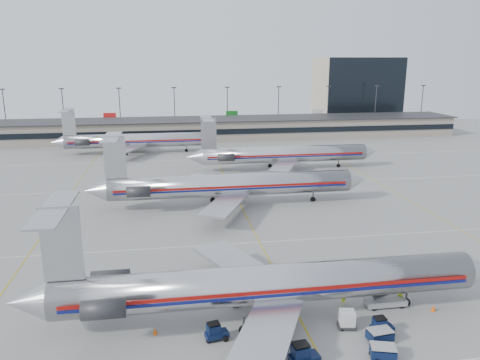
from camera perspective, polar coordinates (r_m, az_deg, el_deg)
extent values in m
plane|color=gray|center=(55.43, 4.49, -11.42)|extent=(260.00, 260.00, 0.00)
cube|color=silver|center=(64.35, 2.42, -7.59)|extent=(160.00, 0.15, 0.02)
cube|color=gray|center=(148.45, -4.30, 6.22)|extent=(160.00, 16.00, 6.00)
cube|color=black|center=(140.43, -4.02, 5.84)|extent=(160.00, 0.20, 1.60)
cube|color=#2D2D30|center=(148.04, -4.32, 7.41)|extent=(162.00, 17.00, 0.30)
cylinder|color=#38383D|center=(169.19, -26.72, 7.28)|extent=(0.30, 0.30, 15.00)
cube|color=#2D2D30|center=(168.61, -27.02, 9.84)|extent=(1.60, 0.40, 0.35)
cylinder|color=#38383D|center=(164.65, -20.71, 7.73)|extent=(0.30, 0.30, 15.00)
cube|color=#2D2D30|center=(164.06, -20.94, 10.36)|extent=(1.60, 0.40, 0.35)
cylinder|color=#38383D|center=(162.00, -14.41, 8.11)|extent=(0.30, 0.30, 15.00)
cube|color=#2D2D30|center=(161.40, -14.58, 10.79)|extent=(1.60, 0.40, 0.35)
cylinder|color=#38383D|center=(161.33, -7.97, 8.39)|extent=(0.30, 0.30, 15.00)
cube|color=#2D2D30|center=(160.73, -8.07, 11.09)|extent=(1.60, 0.40, 0.35)
cylinder|color=#38383D|center=(162.66, -1.55, 8.57)|extent=(0.30, 0.30, 15.00)
cube|color=#2D2D30|center=(162.06, -1.57, 11.25)|extent=(1.60, 0.40, 0.35)
cylinder|color=#38383D|center=(165.94, 4.69, 8.65)|extent=(0.30, 0.30, 15.00)
cube|color=#2D2D30|center=(165.35, 4.75, 11.27)|extent=(1.60, 0.40, 0.35)
cylinder|color=#38383D|center=(171.07, 10.63, 8.62)|extent=(0.30, 0.30, 15.00)
cube|color=#2D2D30|center=(170.50, 10.75, 11.16)|extent=(1.60, 0.40, 0.35)
cylinder|color=#38383D|center=(177.87, 16.17, 8.52)|extent=(0.30, 0.30, 15.00)
cube|color=#2D2D30|center=(177.32, 16.34, 10.96)|extent=(1.60, 0.40, 0.35)
cylinder|color=#38383D|center=(186.18, 21.25, 8.36)|extent=(0.30, 0.30, 15.00)
cube|color=#2D2D30|center=(185.65, 21.47, 10.68)|extent=(1.60, 0.40, 0.35)
cube|color=tan|center=(191.67, 13.97, 10.55)|extent=(30.00, 20.00, 25.00)
cylinder|color=silver|center=(45.53, 3.77, -12.54)|extent=(40.11, 3.71, 3.71)
cone|color=silver|center=(54.23, 27.05, -9.59)|extent=(3.21, 3.71, 3.71)
cone|color=#B2B2B7|center=(46.34, -24.46, -13.39)|extent=(3.61, 3.71, 3.71)
cube|color=#9B0E0B|center=(43.85, 4.32, -13.45)|extent=(38.10, 0.05, 0.35)
cube|color=#0D135D|center=(44.03, 4.31, -13.91)|extent=(38.10, 0.05, 0.28)
cube|color=#B2B2B7|center=(51.83, -0.17, -10.23)|extent=(9.33, 13.59, 0.32)
cube|color=#B2B2B7|center=(39.71, 3.11, -18.59)|extent=(9.33, 13.59, 0.32)
cube|color=#B2B2B7|center=(43.42, -20.95, -7.29)|extent=(3.41, 0.25, 6.82)
cube|color=#B2B2B7|center=(42.46, -21.73, -3.26)|extent=(2.41, 10.53, 0.18)
cylinder|color=#2D2D30|center=(47.36, -15.47, -11.54)|extent=(3.61, 1.70, 1.70)
cylinder|color=#2D2D30|center=(42.33, -16.31, -14.90)|extent=(3.61, 1.70, 1.70)
cylinder|color=#2D2D30|center=(51.44, 19.61, -13.41)|extent=(0.20, 0.20, 1.65)
cylinder|color=#2D2D30|center=(44.27, 0.45, -17.33)|extent=(0.20, 0.20, 1.65)
cylinder|color=#2D2D30|center=(48.37, -0.52, -14.37)|extent=(0.20, 0.20, 1.65)
cylinder|color=black|center=(51.66, 19.56, -13.88)|extent=(0.90, 0.30, 0.90)
cylinder|color=silver|center=(79.12, -0.97, -0.61)|extent=(41.01, 3.79, 3.79)
cone|color=silver|center=(84.97, 13.98, 0.01)|extent=(3.28, 3.79, 3.79)
cone|color=#B2B2B7|center=(79.28, -17.18, -1.24)|extent=(3.69, 3.79, 3.79)
cube|color=#9B0E0B|center=(77.26, -0.78, -0.86)|extent=(38.96, 0.05, 0.36)
cube|color=#0D135D|center=(77.37, -0.78, -1.16)|extent=(38.96, 0.05, 0.29)
cube|color=#B2B2B7|center=(86.03, -2.99, -0.10)|extent=(9.53, 13.90, 0.33)
cube|color=#B2B2B7|center=(72.32, -1.78, -2.92)|extent=(9.53, 13.90, 0.33)
cube|color=#B2B2B7|center=(77.62, -15.01, 2.68)|extent=(3.49, 0.26, 6.97)
cube|color=#B2B2B7|center=(77.08, -15.39, 5.06)|extent=(2.46, 10.76, 0.18)
cylinder|color=#2D2D30|center=(81.29, -12.06, -0.30)|extent=(3.69, 1.74, 1.74)
cylinder|color=#2D2D30|center=(75.66, -12.27, -1.41)|extent=(3.69, 1.74, 1.74)
cylinder|color=#2D2D30|center=(83.01, 8.90, -2.03)|extent=(0.21, 0.21, 1.69)
cylinder|color=#2D2D30|center=(77.19, -2.97, -3.14)|extent=(0.21, 0.21, 1.69)
cylinder|color=#2D2D30|center=(81.87, -3.34, -2.11)|extent=(0.21, 0.21, 1.69)
cylinder|color=black|center=(83.15, 8.88, -2.35)|extent=(0.92, 0.31, 0.92)
cylinder|color=silver|center=(106.18, 5.52, 3.14)|extent=(37.41, 3.64, 3.64)
cone|color=silver|center=(112.92, 15.56, 3.36)|extent=(3.15, 3.64, 3.64)
cone|color=#B2B2B7|center=(103.04, -5.59, 2.79)|extent=(3.54, 3.64, 3.64)
cube|color=#9B0E0B|center=(104.41, 5.77, 3.03)|extent=(35.54, 0.05, 0.34)
cube|color=#0D135D|center=(104.49, 5.77, 2.81)|extent=(35.54, 0.05, 0.28)
cube|color=#B2B2B7|center=(112.48, 3.67, 3.31)|extent=(9.16, 13.35, 0.32)
cube|color=#B2B2B7|center=(99.37, 5.39, 1.78)|extent=(9.16, 13.35, 0.32)
cube|color=#B2B2B7|center=(102.37, -3.84, 5.69)|extent=(3.35, 0.25, 6.69)
cube|color=#B2B2B7|center=(101.91, -4.03, 7.44)|extent=(2.36, 10.34, 0.18)
cylinder|color=#2D2D30|center=(106.31, -2.08, 3.38)|extent=(3.54, 1.67, 1.67)
cylinder|color=#2D2D30|center=(100.85, -1.69, 2.77)|extent=(3.54, 1.67, 1.67)
cylinder|color=#2D2D30|center=(110.57, 11.93, 1.95)|extent=(0.20, 0.20, 1.62)
cylinder|color=#2D2D30|center=(103.79, 4.23, 1.42)|extent=(0.20, 0.20, 1.62)
cylinder|color=#2D2D30|center=(108.28, 3.66, 1.98)|extent=(0.20, 0.20, 1.62)
cylinder|color=black|center=(110.67, 11.92, 1.72)|extent=(0.89, 0.30, 0.89)
cylinder|color=silver|center=(127.16, -12.36, 4.74)|extent=(37.19, 3.62, 3.62)
cone|color=silver|center=(127.55, -3.25, 5.08)|extent=(3.13, 3.62, 3.62)
cone|color=#B2B2B7|center=(129.99, -21.36, 4.29)|extent=(3.52, 3.62, 3.62)
cube|color=#9B0E0B|center=(125.35, -12.40, 4.67)|extent=(35.33, 0.05, 0.34)
cube|color=#0D135D|center=(125.41, -12.39, 4.49)|extent=(35.33, 0.05, 0.27)
cube|color=#B2B2B7|center=(134.20, -13.02, 4.78)|extent=(9.10, 13.27, 0.31)
cube|color=#B2B2B7|center=(120.74, -13.43, 3.70)|extent=(9.10, 13.27, 0.31)
cube|color=#B2B2B7|center=(128.61, -20.16, 6.61)|extent=(3.33, 0.24, 6.65)
cube|color=#B2B2B7|center=(128.32, -20.41, 7.99)|extent=(2.35, 10.28, 0.18)
cylinder|color=#2D2D30|center=(131.39, -18.29, 4.78)|extent=(3.52, 1.66, 1.66)
cylinder|color=#2D2D30|center=(125.96, -18.67, 4.36)|extent=(3.52, 1.66, 1.66)
cylinder|color=#2D2D30|center=(127.49, -6.57, 3.81)|extent=(0.20, 0.20, 1.61)
cylinder|color=#2D2D30|center=(125.53, -13.69, 3.32)|extent=(0.20, 0.20, 1.61)
cylinder|color=#2D2D30|center=(130.13, -13.53, 3.72)|extent=(0.20, 0.20, 1.61)
cylinder|color=black|center=(127.57, -6.56, 3.60)|extent=(0.88, 0.29, 0.88)
cube|color=#091534|center=(43.73, -2.84, -18.28)|extent=(2.22, 1.46, 0.46)
cube|color=#091534|center=(43.41, -3.23, -17.69)|extent=(1.30, 1.16, 0.83)
cube|color=black|center=(43.12, -3.25, -17.07)|extent=(1.24, 1.10, 0.07)
cylinder|color=black|center=(44.32, -1.90, -18.17)|extent=(0.52, 0.17, 0.52)
cylinder|color=black|center=(43.55, -1.74, -18.82)|extent=(0.52, 0.17, 0.52)
cylinder|color=black|center=(44.20, -3.91, -18.30)|extent=(0.52, 0.17, 0.52)
cylinder|color=black|center=(43.42, -3.80, -18.96)|extent=(0.52, 0.17, 0.52)
cube|color=#091534|center=(41.00, 7.86, -20.73)|extent=(2.61, 1.58, 0.56)
cube|color=#091534|center=(40.53, 7.41, -20.02)|extent=(1.49, 1.30, 1.00)
cube|color=black|center=(40.16, 7.44, -19.23)|extent=(1.43, 1.24, 0.09)
cylinder|color=black|center=(41.83, 8.86, -20.47)|extent=(0.62, 0.20, 0.62)
cylinder|color=black|center=(41.39, 6.34, -20.80)|extent=(0.62, 0.20, 0.62)
cube|color=#091534|center=(46.32, 16.93, -16.92)|extent=(2.10, 1.15, 0.46)
cube|color=#091534|center=(45.93, 16.65, -16.38)|extent=(1.17, 1.00, 0.83)
cube|color=black|center=(45.66, 16.70, -15.78)|extent=(1.12, 0.95, 0.07)
cylinder|color=black|center=(47.10, 17.50, -16.76)|extent=(0.52, 0.17, 0.52)
cylinder|color=black|center=(46.41, 18.02, -17.31)|extent=(0.52, 0.17, 0.52)
cylinder|color=black|center=(46.51, 15.79, -17.05)|extent=(0.52, 0.17, 0.52)
cylinder|color=black|center=(45.81, 16.29, -17.62)|extent=(0.52, 0.17, 0.52)
cube|color=#091534|center=(43.04, 17.03, -19.43)|extent=(2.38, 1.93, 0.76)
cube|color=gray|center=(42.74, 17.09, -18.82)|extent=(2.38, 1.93, 0.07)
cylinder|color=black|center=(44.00, 17.58, -19.28)|extent=(0.39, 0.15, 0.39)
cylinder|color=black|center=(43.13, 18.32, -20.10)|extent=(0.39, 0.15, 0.39)
cylinder|color=black|center=(43.41, 15.67, -19.64)|extent=(0.39, 0.15, 0.39)
cube|color=#091534|center=(45.07, 16.68, -17.71)|extent=(2.23, 1.66, 0.77)
cube|color=gray|center=(44.79, 16.73, -17.12)|extent=(2.23, 1.66, 0.07)
cylinder|color=black|center=(46.04, 17.21, -17.61)|extent=(0.39, 0.15, 0.39)
cylinder|color=black|center=(45.15, 17.91, -18.36)|extent=(0.39, 0.15, 0.39)
cylinder|color=black|center=(45.45, 15.39, -17.92)|extent=(0.39, 0.15, 0.39)
cylinder|color=black|center=(44.54, 16.05, -18.71)|extent=(0.39, 0.15, 0.39)
cube|color=#2D2D30|center=(46.52, 12.88, -16.90)|extent=(1.81, 1.59, 0.27)
cube|color=silver|center=(46.11, 12.93, -16.05)|extent=(1.53, 1.46, 1.34)
cylinder|color=black|center=(47.21, 13.35, -16.59)|extent=(0.21, 0.11, 0.21)
cylinder|color=black|center=(46.38, 13.87, -17.24)|extent=(0.21, 0.11, 0.21)
cylinder|color=black|center=(46.79, 11.88, -16.80)|extent=(0.21, 0.11, 0.21)
cylinder|color=black|center=(45.95, 12.37, -17.46)|extent=(0.21, 0.11, 0.21)
cube|color=gray|center=(50.81, 17.31, -13.98)|extent=(4.09, 1.48, 0.57)
cube|color=#2D2D30|center=(50.51, 18.13, -12.56)|extent=(4.15, 1.03, 1.46)
cylinder|color=black|center=(52.03, 18.49, -13.65)|extent=(0.57, 0.18, 0.57)
cylinder|color=black|center=(51.07, 19.14, -14.27)|extent=(0.57, 0.18, 0.57)
cylinder|color=black|center=(50.82, 15.43, -14.12)|extent=(0.57, 0.18, 0.57)
cylinder|color=black|center=(49.83, 16.03, -14.77)|extent=(0.57, 0.18, 0.57)
imported|color=#CCE615|center=(50.03, 12.55, -13.69)|extent=(0.73, 0.66, 1.68)
imported|color=#C4EE16|center=(51.70, 19.08, -13.01)|extent=(0.98, 0.77, 1.98)
cone|color=#E25407|center=(51.63, 22.51, -14.23)|extent=(0.49, 0.49, 0.64)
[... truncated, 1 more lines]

